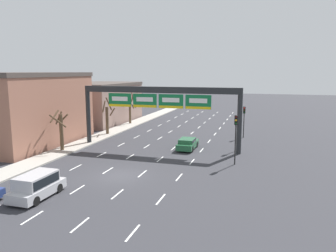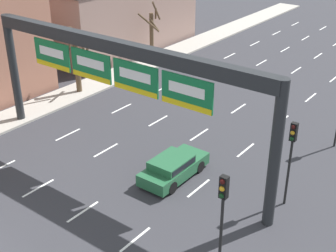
{
  "view_description": "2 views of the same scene",
  "coord_description": "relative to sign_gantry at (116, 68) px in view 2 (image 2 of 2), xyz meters",
  "views": [
    {
      "loc": [
        11.63,
        -24.53,
        8.79
      ],
      "look_at": [
        0.96,
        11.08,
        2.57
      ],
      "focal_mm": 35.0,
      "sensor_mm": 36.0,
      "label": 1
    },
    {
      "loc": [
        15.85,
        -6.01,
        13.63
      ],
      "look_at": [
        1.22,
        13.3,
        1.55
      ],
      "focal_mm": 50.0,
      "sensor_mm": 36.0,
      "label": 2
    }
  ],
  "objects": [
    {
      "name": "tree_bare_closest",
      "position": [
        -10.01,
        15.25,
        -2.99
      ],
      "size": [
        1.86,
        1.98,
        5.23
      ],
      "color": "brown",
      "rests_on": "sidewalk_left"
    },
    {
      "name": "building_far",
      "position": [
        -16.27,
        16.21,
        -2.21
      ],
      "size": [
        9.83,
        16.39,
        6.82
      ],
      "color": "gray",
      "rests_on": "ground_plane"
    },
    {
      "name": "lane_dashes",
      "position": [
        -0.0,
        2.98,
        -5.63
      ],
      "size": [
        10.02,
        67.0,
        0.01
      ],
      "color": "white",
      "rests_on": "ground_plane"
    },
    {
      "name": "car_green",
      "position": [
        3.3,
        0.49,
        -4.94
      ],
      "size": [
        1.8,
        4.21,
        1.26
      ],
      "color": "#235B38",
      "rests_on": "ground_plane"
    },
    {
      "name": "traffic_light_mid_block",
      "position": [
        9.03,
        1.9,
        -2.48
      ],
      "size": [
        0.3,
        0.35,
        4.4
      ],
      "color": "black",
      "rests_on": "ground_plane"
    },
    {
      "name": "traffic_light_far_end",
      "position": [
        9.06,
        -4.29,
        -2.25
      ],
      "size": [
        0.3,
        0.35,
        4.74
      ],
      "color": "black",
      "rests_on": "ground_plane"
    },
    {
      "name": "sign_gantry",
      "position": [
        0.0,
        0.0,
        0.0
      ],
      "size": [
        18.63,
        0.7,
        7.08
      ],
      "color": "#232628",
      "rests_on": "ground_plane"
    },
    {
      "name": "tree_bare_third",
      "position": [
        -9.41,
        5.75,
        -3.17
      ],
      "size": [
        1.78,
        1.97,
        5.16
      ],
      "color": "brown",
      "rests_on": "sidewalk_left"
    }
  ]
}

